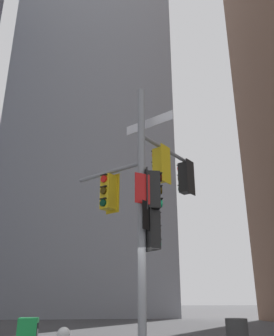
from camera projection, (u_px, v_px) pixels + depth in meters
building_mid_block at (94, 77)px, 37.71m from camera, size 13.80×13.80×47.29m
signal_pole_assembly at (149, 195)px, 9.64m from camera, size 3.70×2.33×7.04m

